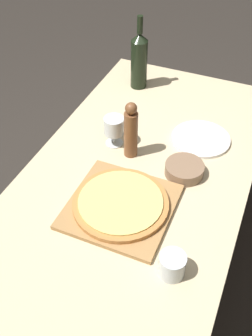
{
  "coord_description": "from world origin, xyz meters",
  "views": [
    {
      "loc": [
        0.4,
        -1.07,
        1.85
      ],
      "look_at": [
        -0.03,
        -0.06,
        0.81
      ],
      "focal_mm": 42.0,
      "sensor_mm": 36.0,
      "label": 1
    }
  ],
  "objects_px": {
    "wine_bottle": "(139,60)",
    "wine_glass": "(114,127)",
    "pizza": "(121,203)",
    "pepper_mill": "(131,131)",
    "small_bowl": "(184,169)"
  },
  "relations": [
    {
      "from": "pizza",
      "to": "pepper_mill",
      "type": "relative_size",
      "value": 1.37
    },
    {
      "from": "wine_bottle",
      "to": "pepper_mill",
      "type": "distance_m",
      "value": 0.54
    },
    {
      "from": "pepper_mill",
      "to": "wine_glass",
      "type": "bearing_deg",
      "value": 158.34
    },
    {
      "from": "wine_glass",
      "to": "small_bowl",
      "type": "height_order",
      "value": "wine_glass"
    },
    {
      "from": "pepper_mill",
      "to": "small_bowl",
      "type": "bearing_deg",
      "value": -6.54
    },
    {
      "from": "wine_bottle",
      "to": "wine_glass",
      "type": "height_order",
      "value": "wine_bottle"
    },
    {
      "from": "pizza",
      "to": "wine_bottle",
      "type": "relative_size",
      "value": 0.95
    },
    {
      "from": "wine_bottle",
      "to": "small_bowl",
      "type": "relative_size",
      "value": 2.38
    },
    {
      "from": "wine_glass",
      "to": "small_bowl",
      "type": "xyz_separation_m",
      "value": [
        0.33,
        -0.06,
        -0.07
      ]
    },
    {
      "from": "wine_bottle",
      "to": "pepper_mill",
      "type": "xyz_separation_m",
      "value": [
        0.17,
        -0.51,
        -0.03
      ]
    },
    {
      "from": "pizza",
      "to": "wine_bottle",
      "type": "height_order",
      "value": "wine_bottle"
    },
    {
      "from": "pepper_mill",
      "to": "small_bowl",
      "type": "xyz_separation_m",
      "value": [
        0.24,
        -0.03,
        -0.1
      ]
    },
    {
      "from": "wine_bottle",
      "to": "wine_glass",
      "type": "distance_m",
      "value": 0.48
    },
    {
      "from": "wine_bottle",
      "to": "small_bowl",
      "type": "xyz_separation_m",
      "value": [
        0.41,
        -0.54,
        -0.12
      ]
    },
    {
      "from": "wine_bottle",
      "to": "small_bowl",
      "type": "height_order",
      "value": "wine_bottle"
    }
  ]
}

